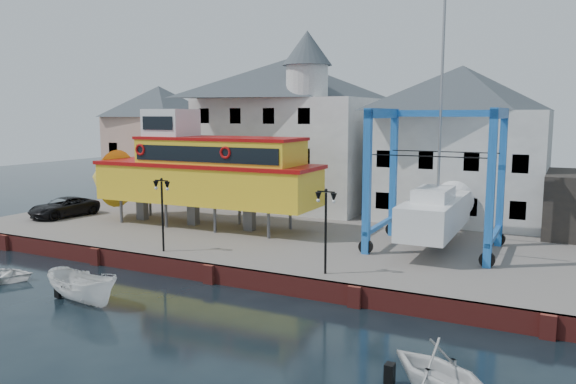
% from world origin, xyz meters
% --- Properties ---
extents(ground, '(140.00, 140.00, 0.00)m').
position_xyz_m(ground, '(0.00, 0.00, 0.00)').
color(ground, black).
rests_on(ground, ground).
extents(hardstanding, '(44.00, 22.00, 1.00)m').
position_xyz_m(hardstanding, '(0.00, 11.00, 0.50)').
color(hardstanding, slate).
rests_on(hardstanding, ground).
extents(quay_wall, '(44.00, 0.47, 1.00)m').
position_xyz_m(quay_wall, '(-0.00, 0.10, 0.50)').
color(quay_wall, maroon).
rests_on(quay_wall, ground).
extents(building_pink, '(8.00, 7.00, 10.30)m').
position_xyz_m(building_pink, '(-18.00, 18.00, 6.15)').
color(building_pink, tan).
rests_on(building_pink, hardstanding).
extents(building_white_main, '(14.00, 8.30, 14.00)m').
position_xyz_m(building_white_main, '(-4.87, 18.39, 7.34)').
color(building_white_main, '#BCBCBC').
rests_on(building_white_main, hardstanding).
extents(building_white_right, '(12.00, 8.00, 11.20)m').
position_xyz_m(building_white_right, '(9.00, 19.00, 6.60)').
color(building_white_right, '#BCBCBC').
rests_on(building_white_right, hardstanding).
extents(lamp_post_left, '(1.12, 0.32, 4.20)m').
position_xyz_m(lamp_post_left, '(-4.00, 1.20, 4.17)').
color(lamp_post_left, black).
rests_on(lamp_post_left, hardstanding).
extents(lamp_post_right, '(1.12, 0.32, 4.20)m').
position_xyz_m(lamp_post_right, '(6.00, 1.20, 4.17)').
color(lamp_post_right, black).
rests_on(lamp_post_right, hardstanding).
extents(tour_boat, '(18.65, 4.88, 8.08)m').
position_xyz_m(tour_boat, '(-7.09, 8.26, 4.81)').
color(tour_boat, '#59595E').
rests_on(tour_boat, hardstanding).
extents(travel_lift, '(7.32, 10.30, 15.50)m').
position_xyz_m(travel_lift, '(9.61, 9.51, 3.58)').
color(travel_lift, '#1955A1').
rests_on(travel_lift, hardstanding).
extents(van, '(3.12, 5.53, 1.46)m').
position_xyz_m(van, '(-17.85, 6.40, 1.73)').
color(van, black).
rests_on(van, hardstanding).
extents(motorboat_a, '(4.64, 2.22, 1.72)m').
position_xyz_m(motorboat_a, '(-3.47, -5.22, 0.00)').
color(motorboat_a, white).
rests_on(motorboat_a, ground).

